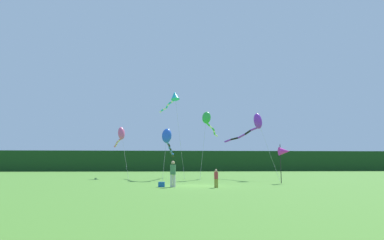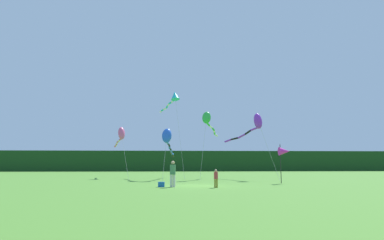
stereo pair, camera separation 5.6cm
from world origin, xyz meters
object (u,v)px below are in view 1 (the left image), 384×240
at_px(person_child, 216,177).
at_px(kite_blue, 168,139).
at_px(person_adult, 173,172).
at_px(banner_flag_pole, 284,152).
at_px(kite_purple, 255,124).
at_px(kite_cyan, 174,97).
at_px(kite_green, 208,120).
at_px(kite_rainbow, 121,135).
at_px(cooler_box, 162,184).

distance_m(person_child, kite_blue, 11.94).
bearing_deg(person_adult, banner_flag_pole, 22.32).
xyz_separation_m(kite_blue, kite_purple, (9.13, 0.37, 1.67)).
distance_m(person_adult, kite_purple, 14.37).
height_order(person_child, kite_cyan, kite_cyan).
bearing_deg(kite_cyan, kite_green, -30.53).
bearing_deg(person_child, kite_blue, 107.65).
bearing_deg(kite_cyan, person_adult, -90.17).
height_order(kite_cyan, kite_green, kite_cyan).
xyz_separation_m(kite_rainbow, kite_blue, (5.39, -4.25, -0.77)).
height_order(kite_rainbow, kite_purple, kite_purple).
bearing_deg(kite_blue, kite_purple, 2.31).
bearing_deg(kite_blue, kite_green, 14.11).
bearing_deg(kite_purple, banner_flag_pole, -84.05).
distance_m(person_adult, kite_blue, 10.61).
bearing_deg(kite_rainbow, banner_flag_pole, -34.81).
bearing_deg(person_child, kite_rainbow, 120.30).
height_order(banner_flag_pole, kite_blue, kite_blue).
distance_m(banner_flag_pole, kite_rainbow, 18.67).
distance_m(person_adult, kite_green, 12.88).
relative_size(cooler_box, kite_green, 0.06).
height_order(person_adult, kite_cyan, kite_cyan).
bearing_deg(cooler_box, kite_blue, 88.64).
xyz_separation_m(person_adult, kite_rainbow, (-5.94, 14.39, 3.86)).
height_order(person_child, kite_blue, kite_blue).
relative_size(person_child, kite_cyan, 0.12).
bearing_deg(kite_green, person_child, -93.59).
height_order(cooler_box, banner_flag_pole, banner_flag_pole).
distance_m(person_adult, kite_cyan, 15.58).
relative_size(cooler_box, kite_rainbow, 0.07).
bearing_deg(kite_rainbow, kite_purple, -14.99).
distance_m(person_adult, kite_rainbow, 16.04).
distance_m(kite_blue, kite_purple, 9.29).
bearing_deg(kite_cyan, kite_rainbow, 170.01).
height_order(kite_cyan, kite_purple, kite_cyan).
height_order(person_adult, kite_purple, kite_purple).
relative_size(kite_rainbow, kite_blue, 0.69).
bearing_deg(kite_green, kite_rainbow, 161.61).
height_order(kite_green, kite_purple, kite_green).
distance_m(kite_cyan, kite_rainbow, 7.38).
xyz_separation_m(banner_flag_pole, kite_rainbow, (-15.22, 10.58, 2.26)).
relative_size(kite_cyan, kite_purple, 1.40).
xyz_separation_m(cooler_box, kite_rainbow, (-5.15, 14.21, 4.69)).
bearing_deg(kite_cyan, person_child, -78.47).
bearing_deg(banner_flag_pole, kite_green, 127.21).
distance_m(banner_flag_pole, kite_purple, 7.44).
bearing_deg(kite_blue, kite_rainbow, 141.70).
height_order(kite_cyan, kite_blue, kite_cyan).
bearing_deg(kite_rainbow, cooler_box, -70.08).
bearing_deg(kite_rainbow, kite_green, -18.39).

